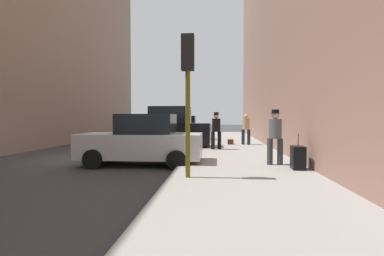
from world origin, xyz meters
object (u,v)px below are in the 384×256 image
object	(u,v)px
pedestrian_in_tan_coat	(246,128)
duffel_bag	(230,142)
parked_silver_sedan	(143,141)
parked_gray_coupe	(180,129)
traffic_light	(188,74)
pedestrian_with_fedora	(216,129)
pedestrian_with_beanie	(275,134)
fire_hydrant	(201,141)
rolling_suitcase	(298,158)
parked_black_suv	(168,130)

from	to	relation	value
pedestrian_in_tan_coat	duffel_bag	distance (m)	1.19
parked_silver_sedan	parked_gray_coupe	distance (m)	10.64
parked_gray_coupe	duffel_bag	distance (m)	5.09
traffic_light	pedestrian_with_fedora	bearing A→B (deg)	84.06
pedestrian_with_beanie	duffel_bag	xyz separation A→B (m)	(-1.08, 7.35, -0.85)
parked_gray_coupe	pedestrian_with_fedora	distance (m)	7.03
parked_gray_coupe	duffel_bag	world-z (taller)	parked_gray_coupe
parked_silver_sedan	fire_hydrant	distance (m)	5.14
traffic_light	pedestrian_in_tan_coat	xyz separation A→B (m)	(2.38, 9.48, -1.65)
pedestrian_with_fedora	rolling_suitcase	bearing A→B (deg)	-65.91
pedestrian_with_beanie	pedestrian_in_tan_coat	xyz separation A→B (m)	(-0.23, 7.24, -0.03)
pedestrian_with_beanie	duffel_bag	size ratio (longest dim) A/B	4.04
parked_black_suv	pedestrian_in_tan_coat	bearing A→B (deg)	18.42
parked_silver_sedan	traffic_light	size ratio (longest dim) A/B	1.17
fire_hydrant	parked_black_suv	bearing A→B (deg)	162.93
parked_black_suv	pedestrian_in_tan_coat	size ratio (longest dim) A/B	2.70
parked_silver_sedan	traffic_light	xyz separation A→B (m)	(1.85, -2.72, 1.91)
parked_gray_coupe	rolling_suitcase	bearing A→B (deg)	-67.37
fire_hydrant	pedestrian_with_fedora	size ratio (longest dim) A/B	0.40
parked_gray_coupe	fire_hydrant	world-z (taller)	parked_gray_coupe
rolling_suitcase	duffel_bag	bearing A→B (deg)	101.07
parked_gray_coupe	pedestrian_with_fedora	xyz separation A→B (m)	(2.56, -6.54, 0.29)
pedestrian_in_tan_coat	rolling_suitcase	size ratio (longest dim) A/B	1.64
parked_black_suv	parked_gray_coupe	size ratio (longest dim) A/B	1.09
pedestrian_with_fedora	pedestrian_in_tan_coat	xyz separation A→B (m)	(1.67, 2.66, -0.03)
pedestrian_with_fedora	pedestrian_with_beanie	bearing A→B (deg)	-67.53
duffel_bag	traffic_light	bearing A→B (deg)	-99.01
parked_silver_sedan	fire_hydrant	bearing A→B (deg)	69.41
pedestrian_with_beanie	pedestrian_in_tan_coat	distance (m)	7.25
pedestrian_with_fedora	duffel_bag	world-z (taller)	pedestrian_with_fedora
pedestrian_with_beanie	pedestrian_in_tan_coat	bearing A→B (deg)	91.78
parked_gray_coupe	pedestrian_with_beanie	world-z (taller)	pedestrian_with_beanie
parked_silver_sedan	duffel_bag	world-z (taller)	parked_silver_sedan
traffic_light	pedestrian_in_tan_coat	size ratio (longest dim) A/B	2.11
parked_silver_sedan	parked_gray_coupe	size ratio (longest dim) A/B	0.99
fire_hydrant	rolling_suitcase	bearing A→B (deg)	-62.49
pedestrian_with_fedora	rolling_suitcase	distance (m)	5.93
parked_gray_coupe	pedestrian_in_tan_coat	xyz separation A→B (m)	(4.23, -3.87, 0.26)
parked_silver_sedan	pedestrian_in_tan_coat	world-z (taller)	pedestrian_in_tan_coat
parked_gray_coupe	rolling_suitcase	world-z (taller)	parked_gray_coupe
duffel_bag	parked_silver_sedan	bearing A→B (deg)	-116.15
pedestrian_in_tan_coat	parked_silver_sedan	bearing A→B (deg)	-122.03
fire_hydrant	pedestrian_in_tan_coat	size ratio (longest dim) A/B	0.41
traffic_light	rolling_suitcase	distance (m)	4.11
pedestrian_in_tan_coat	parked_black_suv	bearing A→B (deg)	-161.58
traffic_light	duffel_bag	distance (m)	10.02
parked_black_suv	parked_gray_coupe	bearing A→B (deg)	90.00
rolling_suitcase	duffel_bag	size ratio (longest dim) A/B	2.36
parked_silver_sedan	pedestrian_with_fedora	distance (m)	4.85
parked_black_suv	fire_hydrant	size ratio (longest dim) A/B	6.55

